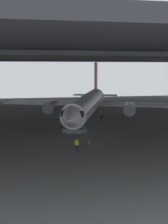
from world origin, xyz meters
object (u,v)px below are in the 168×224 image
at_px(crew_worker_near_nose, 77,144).
at_px(traffic_cone_orange, 89,142).
at_px(crew_worker_by_stairs, 61,124).
at_px(boarding_stairs, 75,128).
at_px(airplane_main, 88,104).
at_px(baggage_tug, 69,112).

height_order(crew_worker_near_nose, traffic_cone_orange, crew_worker_near_nose).
relative_size(crew_worker_by_stairs, traffic_cone_orange, 2.80).
height_order(boarding_stairs, crew_worker_by_stairs, boarding_stairs).
height_order(crew_worker_by_stairs, traffic_cone_orange, crew_worker_by_stairs).
distance_m(crew_worker_by_stairs, traffic_cone_orange, 11.73).
relative_size(crew_worker_near_nose, crew_worker_by_stairs, 1.05).
height_order(airplane_main, boarding_stairs, airplane_main).
distance_m(airplane_main, crew_worker_near_nose, 22.22).
xyz_separation_m(airplane_main, traffic_cone_orange, (-3.26, -18.01, -3.36)).
height_order(boarding_stairs, crew_worker_near_nose, boarding_stairs).
bearing_deg(crew_worker_near_nose, crew_worker_by_stairs, 92.82).
height_order(boarding_stairs, baggage_tug, boarding_stairs).
bearing_deg(traffic_cone_orange, baggage_tug, 89.54).
height_order(boarding_stairs, traffic_cone_orange, boarding_stairs).
height_order(airplane_main, traffic_cone_orange, airplane_main).
xyz_separation_m(airplane_main, crew_worker_near_nose, (-5.61, -21.34, -2.63)).
relative_size(traffic_cone_orange, baggage_tug, 0.27).
height_order(airplane_main, crew_worker_by_stairs, airplane_main).
distance_m(airplane_main, crew_worker_by_stairs, 9.60).
distance_m(airplane_main, traffic_cone_orange, 18.60).
xyz_separation_m(crew_worker_by_stairs, baggage_tug, (3.29, 15.84, -0.43)).
distance_m(traffic_cone_orange, baggage_tug, 27.14).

